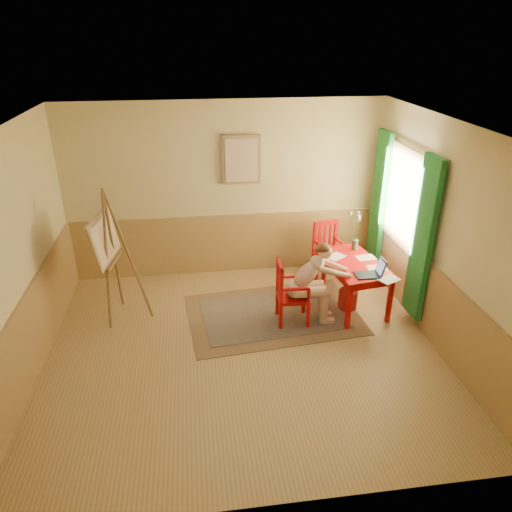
{
  "coord_description": "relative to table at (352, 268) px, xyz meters",
  "views": [
    {
      "loc": [
        -0.51,
        -4.99,
        3.74
      ],
      "look_at": [
        0.25,
        0.55,
        1.05
      ],
      "focal_mm": 33.45,
      "sensor_mm": 36.0,
      "label": 1
    }
  ],
  "objects": [
    {
      "name": "room",
      "position": [
        -1.69,
        -0.85,
        0.77
      ],
      "size": [
        5.04,
        4.54,
        2.84
      ],
      "color": "tan",
      "rests_on": "ground"
    },
    {
      "name": "wainscot",
      "position": [
        -1.69,
        -0.05,
        -0.13
      ],
      "size": [
        5.0,
        4.5,
        1.0
      ],
      "color": "tan",
      "rests_on": "room"
    },
    {
      "name": "window",
      "position": [
        0.73,
        0.25,
        0.71
      ],
      "size": [
        0.12,
        2.01,
        2.2
      ],
      "color": "white",
      "rests_on": "room"
    },
    {
      "name": "wall_portrait",
      "position": [
        -1.44,
        1.36,
        1.27
      ],
      "size": [
        0.6,
        0.05,
        0.76
      ],
      "color": "#A08151",
      "rests_on": "room"
    },
    {
      "name": "rug",
      "position": [
        -1.16,
        -0.1,
        -0.62
      ],
      "size": [
        2.54,
        1.82,
        0.02
      ],
      "color": "#8C7251",
      "rests_on": "room"
    },
    {
      "name": "table",
      "position": [
        0.0,
        0.0,
        0.0
      ],
      "size": [
        0.9,
        1.3,
        0.72
      ],
      "color": "red",
      "rests_on": "room"
    },
    {
      "name": "chair_left",
      "position": [
        -0.97,
        -0.3,
        -0.17
      ],
      "size": [
        0.44,
        0.42,
        0.92
      ],
      "color": "red",
      "rests_on": "room"
    },
    {
      "name": "chair_back",
      "position": [
        -0.09,
        0.9,
        -0.16
      ],
      "size": [
        0.5,
        0.51,
        0.95
      ],
      "color": "red",
      "rests_on": "room"
    },
    {
      "name": "figure",
      "position": [
        -0.68,
        -0.33,
        0.03
      ],
      "size": [
        0.89,
        0.39,
        1.19
      ],
      "color": "beige",
      "rests_on": "room"
    },
    {
      "name": "laptop",
      "position": [
        0.11,
        -0.42,
        0.14
      ],
      "size": [
        0.38,
        0.23,
        0.23
      ],
      "color": "#1E2338",
      "rests_on": "table"
    },
    {
      "name": "papers",
      "position": [
        0.15,
        -0.12,
        0.09
      ],
      "size": [
        0.83,
        1.07,
        0.0
      ],
      "color": "white",
      "rests_on": "table"
    },
    {
      "name": "vase",
      "position": [
        0.15,
        0.43,
        0.36
      ],
      "size": [
        0.21,
        0.3,
        0.59
      ],
      "color": "#3F724C",
      "rests_on": "table"
    },
    {
      "name": "wastebasket",
      "position": [
        -0.05,
        -0.07,
        -0.48
      ],
      "size": [
        0.32,
        0.32,
        0.29
      ],
      "primitive_type": "cylinder",
      "rotation": [
        0.0,
        0.0,
        -0.19
      ],
      "color": "#AF2725",
      "rests_on": "room"
    },
    {
      "name": "easel",
      "position": [
        -3.37,
        0.18,
        0.5
      ],
      "size": [
        0.69,
        0.85,
        1.91
      ],
      "color": "brown",
      "rests_on": "room"
    }
  ]
}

